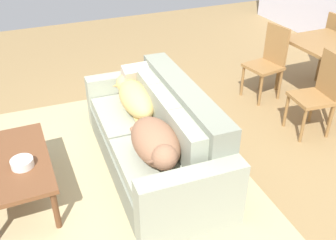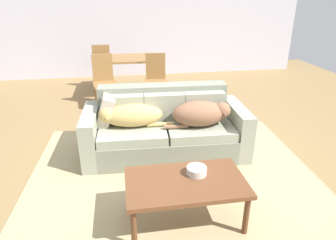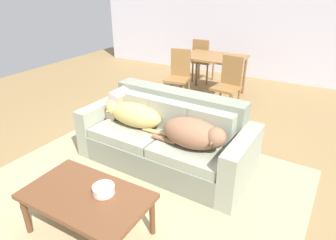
{
  "view_description": "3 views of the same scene",
  "coord_description": "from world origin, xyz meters",
  "px_view_note": "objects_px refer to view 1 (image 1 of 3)",
  "views": [
    {
      "loc": [
        2.89,
        -1.17,
        2.42
      ],
      "look_at": [
        0.12,
        0.02,
        0.57
      ],
      "focal_mm": 40.99,
      "sensor_mm": 36.0,
      "label": 1
    },
    {
      "loc": [
        -0.51,
        -3.53,
        1.97
      ],
      "look_at": [
        0.02,
        -0.31,
        0.56
      ],
      "focal_mm": 32.16,
      "sensor_mm": 36.0,
      "label": 2
    },
    {
      "loc": [
        1.53,
        -2.71,
        2.03
      ],
      "look_at": [
        0.19,
        -0.32,
        0.72
      ],
      "focal_mm": 31.34,
      "sensor_mm": 36.0,
      "label": 3
    }
  ],
  "objects_px": {
    "dog_on_right_cushion": "(156,143)",
    "bowl_on_coffee_table": "(22,163)",
    "throw_pillow_by_left_arm": "(139,80)",
    "coffee_table": "(12,165)",
    "dining_chair_near_left": "(268,60)",
    "dining_chair_near_right": "(319,91)",
    "couch": "(158,137)",
    "dining_table": "(333,52)",
    "dog_on_left_cushion": "(135,97)"
  },
  "relations": [
    {
      "from": "dog_on_right_cushion",
      "to": "bowl_on_coffee_table",
      "type": "distance_m",
      "value": 1.11
    },
    {
      "from": "throw_pillow_by_left_arm",
      "to": "coffee_table",
      "type": "relative_size",
      "value": 0.36
    },
    {
      "from": "dining_chair_near_left",
      "to": "dining_chair_near_right",
      "type": "bearing_deg",
      "value": -9.35
    },
    {
      "from": "couch",
      "to": "throw_pillow_by_left_arm",
      "type": "xyz_separation_m",
      "value": [
        -0.74,
        0.08,
        0.27
      ]
    },
    {
      "from": "dog_on_right_cushion",
      "to": "throw_pillow_by_left_arm",
      "type": "height_order",
      "value": "throw_pillow_by_left_arm"
    },
    {
      "from": "dining_chair_near_left",
      "to": "coffee_table",
      "type": "bearing_deg",
      "value": -84.53
    },
    {
      "from": "dog_on_right_cushion",
      "to": "dining_chair_near_left",
      "type": "xyz_separation_m",
      "value": [
        -1.25,
        2.05,
        -0.07
      ]
    },
    {
      "from": "couch",
      "to": "dog_on_right_cushion",
      "type": "height_order",
      "value": "couch"
    },
    {
      "from": "couch",
      "to": "dog_on_right_cushion",
      "type": "relative_size",
      "value": 2.48
    },
    {
      "from": "dining_table",
      "to": "dining_chair_near_right",
      "type": "bearing_deg",
      "value": -51.39
    },
    {
      "from": "couch",
      "to": "coffee_table",
      "type": "distance_m",
      "value": 1.33
    },
    {
      "from": "dog_on_right_cushion",
      "to": "bowl_on_coffee_table",
      "type": "xyz_separation_m",
      "value": [
        -0.33,
        -1.06,
        -0.12
      ]
    },
    {
      "from": "dining_table",
      "to": "dining_chair_near_left",
      "type": "distance_m",
      "value": 0.77
    },
    {
      "from": "dining_table",
      "to": "dining_chair_near_right",
      "type": "xyz_separation_m",
      "value": [
        0.5,
        -0.63,
        -0.17
      ]
    },
    {
      "from": "throw_pillow_by_left_arm",
      "to": "bowl_on_coffee_table",
      "type": "bearing_deg",
      "value": -57.74
    },
    {
      "from": "dog_on_left_cushion",
      "to": "coffee_table",
      "type": "relative_size",
      "value": 0.85
    },
    {
      "from": "dog_on_left_cushion",
      "to": "coffee_table",
      "type": "height_order",
      "value": "dog_on_left_cushion"
    },
    {
      "from": "dining_chair_near_left",
      "to": "dining_chair_near_right",
      "type": "height_order",
      "value": "dining_chair_near_left"
    },
    {
      "from": "dining_chair_near_right",
      "to": "dog_on_right_cushion",
      "type": "bearing_deg",
      "value": -74.13
    },
    {
      "from": "dog_on_left_cushion",
      "to": "dog_on_right_cushion",
      "type": "xyz_separation_m",
      "value": [
        0.87,
        -0.11,
        0.01
      ]
    },
    {
      "from": "couch",
      "to": "dining_chair_near_right",
      "type": "bearing_deg",
      "value": 88.92
    },
    {
      "from": "dog_on_left_cushion",
      "to": "throw_pillow_by_left_arm",
      "type": "relative_size",
      "value": 2.36
    },
    {
      "from": "throw_pillow_by_left_arm",
      "to": "dog_on_left_cushion",
      "type": "bearing_deg",
      "value": -28.1
    },
    {
      "from": "couch",
      "to": "dog_on_left_cushion",
      "type": "bearing_deg",
      "value": -167.88
    },
    {
      "from": "throw_pillow_by_left_arm",
      "to": "coffee_table",
      "type": "xyz_separation_m",
      "value": [
        0.72,
        -1.41,
        -0.21
      ]
    },
    {
      "from": "couch",
      "to": "dog_on_left_cushion",
      "type": "distance_m",
      "value": 0.51
    },
    {
      "from": "coffee_table",
      "to": "couch",
      "type": "bearing_deg",
      "value": 89.05
    },
    {
      "from": "coffee_table",
      "to": "dining_table",
      "type": "distance_m",
      "value": 3.84
    },
    {
      "from": "coffee_table",
      "to": "bowl_on_coffee_table",
      "type": "relative_size",
      "value": 5.74
    },
    {
      "from": "bowl_on_coffee_table",
      "to": "couch",
      "type": "bearing_deg",
      "value": 94.51
    },
    {
      "from": "dog_on_left_cushion",
      "to": "bowl_on_coffee_table",
      "type": "distance_m",
      "value": 1.29
    },
    {
      "from": "throw_pillow_by_left_arm",
      "to": "dining_chair_near_left",
      "type": "height_order",
      "value": "dining_chair_near_left"
    },
    {
      "from": "bowl_on_coffee_table",
      "to": "dining_chair_near_right",
      "type": "height_order",
      "value": "dining_chair_near_right"
    },
    {
      "from": "couch",
      "to": "dining_table",
      "type": "height_order",
      "value": "couch"
    },
    {
      "from": "coffee_table",
      "to": "dining_table",
      "type": "height_order",
      "value": "dining_table"
    },
    {
      "from": "dog_on_left_cushion",
      "to": "dining_chair_near_left",
      "type": "xyz_separation_m",
      "value": [
        -0.37,
        1.93,
        -0.06
      ]
    },
    {
      "from": "dog_on_left_cushion",
      "to": "dog_on_right_cushion",
      "type": "distance_m",
      "value": 0.88
    },
    {
      "from": "dog_on_right_cushion",
      "to": "dining_chair_near_left",
      "type": "height_order",
      "value": "dining_chair_near_left"
    },
    {
      "from": "coffee_table",
      "to": "dining_chair_near_left",
      "type": "xyz_separation_m",
      "value": [
        -0.8,
        3.19,
        0.13
      ]
    },
    {
      "from": "throw_pillow_by_left_arm",
      "to": "dining_table",
      "type": "height_order",
      "value": "throw_pillow_by_left_arm"
    },
    {
      "from": "dining_table",
      "to": "dog_on_right_cushion",
      "type": "bearing_deg",
      "value": -72.93
    },
    {
      "from": "couch",
      "to": "throw_pillow_by_left_arm",
      "type": "relative_size",
      "value": 5.41
    },
    {
      "from": "dining_chair_near_right",
      "to": "dining_table",
      "type": "bearing_deg",
      "value": 135.7
    },
    {
      "from": "dining_chair_near_left",
      "to": "bowl_on_coffee_table",
      "type": "bearing_deg",
      "value": -82.08
    },
    {
      "from": "couch",
      "to": "dog_on_right_cushion",
      "type": "distance_m",
      "value": 0.53
    },
    {
      "from": "dog_on_right_cushion",
      "to": "coffee_table",
      "type": "height_order",
      "value": "dog_on_right_cushion"
    },
    {
      "from": "throw_pillow_by_left_arm",
      "to": "dining_chair_near_right",
      "type": "xyz_separation_m",
      "value": [
        0.85,
        1.76,
        -0.09
      ]
    },
    {
      "from": "couch",
      "to": "bowl_on_coffee_table",
      "type": "distance_m",
      "value": 1.26
    },
    {
      "from": "couch",
      "to": "throw_pillow_by_left_arm",
      "type": "bearing_deg",
      "value": 176.19
    },
    {
      "from": "dining_chair_near_right",
      "to": "coffee_table",
      "type": "bearing_deg",
      "value": -85.33
    }
  ]
}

